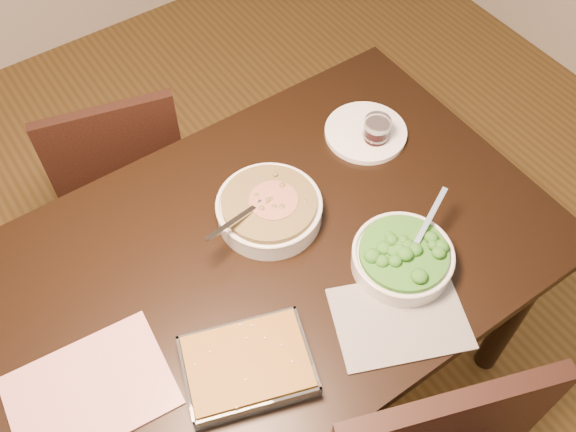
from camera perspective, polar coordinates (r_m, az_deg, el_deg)
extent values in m
plane|color=#4A3315|center=(2.23, -1.25, -13.75)|extent=(4.00, 4.00, 0.00)
cube|color=black|center=(1.58, -1.72, -3.74)|extent=(1.40, 0.90, 0.04)
cube|color=black|center=(1.64, -1.66, -5.04)|extent=(1.26, 0.76, 0.08)
cylinder|color=black|center=(2.04, 19.46, -7.99)|extent=(0.07, 0.07, 0.71)
cylinder|color=black|center=(2.03, -22.54, -10.21)|extent=(0.07, 0.07, 0.71)
cylinder|color=black|center=(2.29, 6.38, 5.28)|extent=(0.07, 0.07, 0.71)
cube|color=#BD3644|center=(1.46, -17.20, -14.66)|extent=(0.35, 0.27, 0.01)
cube|color=#282930|center=(1.49, 9.89, -8.96)|extent=(0.36, 0.31, 0.01)
cube|color=white|center=(1.80, 7.72, 6.56)|extent=(0.10, 0.10, 0.00)
cylinder|color=silver|center=(1.60, -1.67, 0.44)|extent=(0.26, 0.26, 0.05)
torus|color=silver|center=(1.58, -1.70, 1.07)|extent=(0.27, 0.27, 0.01)
cylinder|color=#31230D|center=(1.57, -1.70, 1.16)|extent=(0.24, 0.24, 0.02)
cube|color=silver|center=(1.53, -3.64, -0.39)|extent=(0.16, 0.06, 0.05)
cylinder|color=maroon|center=(1.57, -1.30, 1.42)|extent=(0.12, 0.12, 0.00)
cylinder|color=silver|center=(1.55, 10.09, -3.85)|extent=(0.24, 0.24, 0.05)
torus|color=silver|center=(1.52, 10.23, -3.31)|extent=(0.24, 0.24, 0.01)
cylinder|color=#195313|center=(1.52, 10.25, -3.23)|extent=(0.21, 0.21, 0.02)
cube|color=silver|center=(1.55, 11.50, -0.91)|extent=(0.15, 0.08, 0.05)
cube|color=silver|center=(1.42, -3.57, -13.46)|extent=(0.32, 0.27, 0.01)
cube|color=#58330C|center=(1.40, -3.62, -13.08)|extent=(0.30, 0.25, 0.04)
cube|color=silver|center=(1.44, -4.53, -9.73)|extent=(0.26, 0.09, 0.04)
cube|color=silver|center=(1.37, -2.61, -16.71)|extent=(0.26, 0.09, 0.04)
cube|color=silver|center=(1.41, 1.69, -11.79)|extent=(0.07, 0.19, 0.04)
cube|color=silver|center=(1.40, -9.02, -14.36)|extent=(0.07, 0.19, 0.04)
cylinder|color=black|center=(1.77, 7.83, 7.24)|extent=(0.07, 0.07, 0.06)
cylinder|color=silver|center=(1.74, 7.98, 8.17)|extent=(0.07, 0.07, 0.02)
cylinder|color=white|center=(1.81, 6.92, 7.39)|extent=(0.23, 0.23, 0.02)
cube|color=black|center=(2.25, -14.61, 4.26)|extent=(0.48, 0.48, 0.04)
cylinder|color=black|center=(2.52, -10.70, 4.94)|extent=(0.03, 0.03, 0.38)
cylinder|color=black|center=(2.31, -8.79, -0.91)|extent=(0.03, 0.03, 0.38)
cylinder|color=black|center=(2.53, -17.97, 2.83)|extent=(0.03, 0.03, 0.38)
cylinder|color=black|center=(2.32, -16.70, -3.17)|extent=(0.03, 0.03, 0.38)
cube|color=black|center=(1.97, -14.96, 4.79)|extent=(0.39, 0.13, 0.42)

